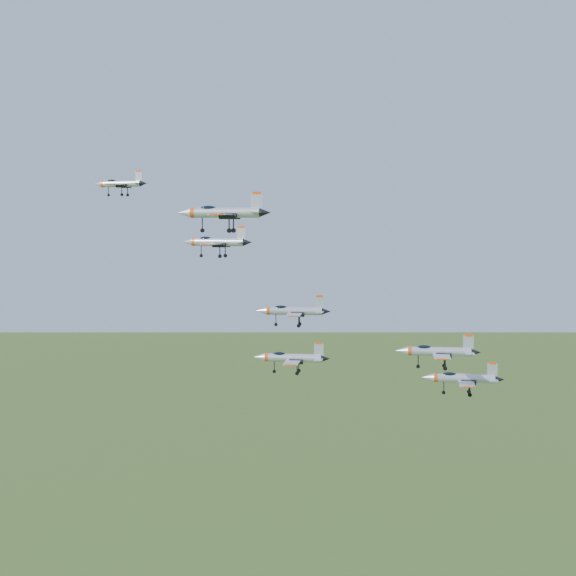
% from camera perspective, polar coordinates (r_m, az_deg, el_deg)
% --- Properties ---
extents(jet_lead, '(10.88, 8.95, 2.91)m').
position_cam_1_polar(jet_lead, '(148.44, -11.89, 7.28)').
color(jet_lead, silver).
extents(jet_left_high, '(12.36, 10.21, 3.31)m').
position_cam_1_polar(jet_left_high, '(131.92, -5.15, 3.29)').
color(jet_left_high, silver).
extents(jet_right_high, '(13.01, 10.94, 3.49)m').
position_cam_1_polar(jet_right_high, '(108.83, -4.69, 5.38)').
color(jet_right_high, silver).
extents(jet_left_low, '(12.26, 10.42, 3.33)m').
position_cam_1_polar(jet_left_low, '(131.89, 0.29, -1.63)').
color(jet_left_low, silver).
extents(jet_right_low, '(10.85, 9.17, 2.93)m').
position_cam_1_polar(jet_right_low, '(113.74, 0.20, -4.97)').
color(jet_right_low, silver).
extents(jet_trail, '(11.93, 10.10, 3.22)m').
position_cam_1_polar(jet_trail, '(116.18, 10.53, -4.45)').
color(jet_trail, silver).
extents(jet_extra, '(12.26, 10.34, 3.30)m').
position_cam_1_polar(jet_extra, '(124.98, 12.25, -6.29)').
color(jet_extra, silver).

